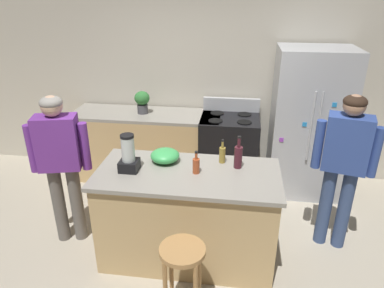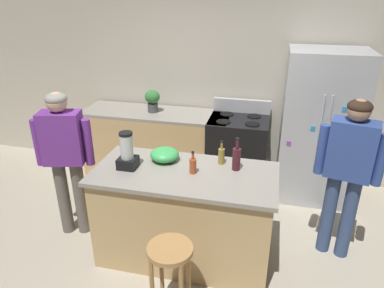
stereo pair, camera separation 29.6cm
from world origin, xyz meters
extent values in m
plane|color=#B2A893|center=(0.00, 0.00, 0.00)|extent=(14.00, 14.00, 0.00)
cube|color=beige|center=(0.00, 1.95, 1.35)|extent=(8.00, 0.10, 2.70)
cube|color=tan|center=(0.00, 0.00, 0.46)|extent=(1.63, 0.75, 0.91)
cube|color=gray|center=(0.00, 0.00, 0.93)|extent=(1.69, 0.81, 0.04)
cube|color=tan|center=(-0.80, 1.55, 0.46)|extent=(2.00, 0.64, 0.91)
cube|color=gray|center=(-0.80, 1.55, 0.93)|extent=(2.00, 0.64, 0.04)
cube|color=#B7BABF|center=(1.31, 1.50, 0.93)|extent=(0.90, 0.70, 1.87)
cylinder|color=#B7BABF|center=(1.27, 1.13, 1.03)|extent=(0.02, 0.02, 0.84)
cylinder|color=#B7BABF|center=(1.35, 1.13, 1.03)|extent=(0.02, 0.02, 0.84)
cube|color=#268CD8|center=(1.49, 1.15, 1.30)|extent=(0.05, 0.01, 0.05)
cube|color=orange|center=(1.49, 1.15, 0.81)|extent=(0.05, 0.01, 0.05)
cube|color=purple|center=(0.95, 1.15, 0.84)|extent=(0.05, 0.01, 0.05)
cube|color=#268CD8|center=(1.19, 1.15, 1.05)|extent=(0.05, 0.01, 0.05)
cube|color=black|center=(0.33, 1.52, 0.48)|extent=(0.76, 0.64, 0.95)
cube|color=black|center=(0.33, 1.20, 0.43)|extent=(0.60, 0.01, 0.24)
cube|color=#B7BABF|center=(0.33, 1.81, 1.04)|extent=(0.76, 0.06, 0.18)
cylinder|color=black|center=(0.15, 1.37, 0.96)|extent=(0.18, 0.18, 0.01)
cylinder|color=black|center=(0.51, 1.37, 0.96)|extent=(0.18, 0.18, 0.01)
cylinder|color=black|center=(0.15, 1.67, 0.96)|extent=(0.18, 0.18, 0.01)
cylinder|color=black|center=(0.51, 1.67, 0.96)|extent=(0.18, 0.18, 0.01)
cylinder|color=#66605B|center=(-1.37, 0.08, 0.43)|extent=(0.16, 0.16, 0.86)
cylinder|color=#66605B|center=(-1.19, 0.12, 0.43)|extent=(0.16, 0.16, 0.86)
cube|color=#723399|center=(-1.28, 0.10, 1.13)|extent=(0.44, 0.31, 0.54)
cylinder|color=#723399|center=(-1.52, 0.04, 1.08)|extent=(0.11, 0.11, 0.49)
cylinder|color=#723399|center=(-1.04, 0.16, 1.08)|extent=(0.11, 0.11, 0.49)
sphere|color=#D8AD8C|center=(-1.28, 0.10, 1.50)|extent=(0.24, 0.24, 0.20)
ellipsoid|color=gray|center=(-1.28, 0.10, 1.53)|extent=(0.25, 0.25, 0.12)
cylinder|color=#384C7A|center=(1.55, 0.37, 0.44)|extent=(0.16, 0.16, 0.88)
cylinder|color=#384C7A|center=(1.37, 0.41, 0.44)|extent=(0.16, 0.16, 0.88)
cube|color=#334C99|center=(1.46, 0.39, 1.16)|extent=(0.44, 0.31, 0.55)
cylinder|color=#334C99|center=(1.70, 0.33, 1.11)|extent=(0.11, 0.11, 0.49)
cylinder|color=#334C99|center=(1.22, 0.45, 1.11)|extent=(0.11, 0.11, 0.49)
sphere|color=tan|center=(1.46, 0.39, 1.53)|extent=(0.24, 0.24, 0.20)
ellipsoid|color=#332319|center=(1.46, 0.39, 1.57)|extent=(0.25, 0.25, 0.12)
cylinder|color=#B7844C|center=(0.07, -0.71, 0.67)|extent=(0.36, 0.36, 0.04)
cylinder|color=#B7844C|center=(-0.05, -0.60, 0.32)|extent=(0.04, 0.04, 0.65)
cylinder|color=#B7844C|center=(0.18, -0.60, 0.32)|extent=(0.04, 0.04, 0.65)
cylinder|color=#4C4C51|center=(-0.84, 1.55, 1.01)|extent=(0.14, 0.14, 0.12)
ellipsoid|color=#337A38|center=(-0.84, 1.55, 1.16)|extent=(0.20, 0.20, 0.18)
cube|color=black|center=(-0.54, -0.03, 1.00)|extent=(0.17, 0.17, 0.10)
cylinder|color=silver|center=(-0.54, -0.03, 1.17)|extent=(0.12, 0.12, 0.23)
cylinder|color=black|center=(-0.54, -0.03, 1.29)|extent=(0.12, 0.12, 0.02)
cylinder|color=#471923|center=(0.45, 0.16, 1.06)|extent=(0.08, 0.08, 0.21)
cylinder|color=#471923|center=(0.45, 0.16, 1.21)|extent=(0.03, 0.03, 0.09)
cylinder|color=black|center=(0.45, 0.16, 1.26)|extent=(0.03, 0.03, 0.02)
cylinder|color=olive|center=(0.30, 0.24, 1.03)|extent=(0.06, 0.06, 0.15)
cylinder|color=olive|center=(0.30, 0.24, 1.14)|extent=(0.02, 0.02, 0.07)
cylinder|color=black|center=(0.30, 0.24, 1.18)|extent=(0.03, 0.03, 0.02)
cylinder|color=#B24C26|center=(0.08, 0.00, 1.02)|extent=(0.06, 0.06, 0.14)
cylinder|color=#B24C26|center=(0.08, 0.00, 1.12)|extent=(0.02, 0.02, 0.06)
cylinder|color=black|center=(0.08, 0.00, 1.16)|extent=(0.03, 0.03, 0.02)
ellipsoid|color=#3FB259|center=(-0.25, 0.18, 1.02)|extent=(0.28, 0.28, 0.13)
camera|label=1|loc=(0.43, -2.80, 2.50)|focal=33.02mm
camera|label=2|loc=(0.72, -2.75, 2.50)|focal=33.02mm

